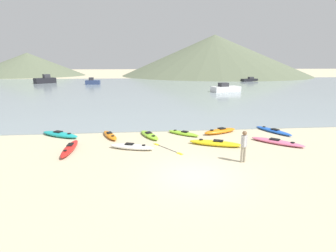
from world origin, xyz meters
TOP-DOWN VIEW (x-y plane):
  - ground_plane at (0.00, 0.00)m, footprint 400.00×400.00m
  - bay_water at (0.00, 43.31)m, footprint 160.00×70.00m
  - far_hill_left at (-48.14, 102.12)m, footprint 44.14×44.14m
  - far_hill_midleft at (27.37, 97.48)m, footprint 75.45×75.45m
  - kayak_on_sand_0 at (-1.97, 6.96)m, footprint 1.66×2.80m
  - kayak_on_sand_1 at (3.47, 7.38)m, footprint 2.97×1.83m
  - kayak_on_sand_2 at (7.68, 7.26)m, footprint 1.95×3.25m
  - kayak_on_sand_3 at (6.51, 4.41)m, footprint 3.03×2.91m
  - kayak_on_sand_4 at (2.28, 4.42)m, footprint 3.47×1.98m
  - kayak_on_sand_5 at (-8.50, 7.61)m, footprint 3.23×2.33m
  - kayak_on_sand_6 at (-6.94, 4.27)m, footprint 0.60×3.34m
  - kayak_on_sand_7 at (-3.16, 4.20)m, footprint 2.94×1.55m
  - kayak_on_sand_8 at (0.59, 7.23)m, footprint 2.42×2.22m
  - kayak_on_sand_9 at (-4.83, 7.11)m, footprint 1.57×2.72m
  - person_near_foreground at (2.96, 1.42)m, footprint 0.36×0.30m
  - moored_boat_0 at (-14.45, 54.73)m, footprint 3.35×1.97m
  - moored_boat_1 at (-27.25, 59.45)m, footprint 5.19×4.96m
  - moored_boat_2 at (12.72, 35.19)m, footprint 5.63×3.50m
  - moored_boat_3 at (27.84, 60.73)m, footprint 4.95×2.75m
  - loose_paddle at (-0.91, 4.05)m, footprint 1.68×2.42m

SIDE VIEW (x-z plane):
  - ground_plane at x=0.00m, z-range 0.00..0.00m
  - loose_paddle at x=-0.91m, z-range 0.00..0.03m
  - bay_water at x=0.00m, z-range 0.00..0.06m
  - kayak_on_sand_8 at x=0.59m, z-range -0.02..0.27m
  - kayak_on_sand_2 at x=7.68m, z-range -0.02..0.28m
  - kayak_on_sand_0 at x=-1.97m, z-range -0.02..0.29m
  - kayak_on_sand_3 at x=6.51m, z-range -0.02..0.29m
  - kayak_on_sand_9 at x=-4.83m, z-range -0.02..0.32m
  - kayak_on_sand_7 at x=-3.16m, z-range -0.02..0.35m
  - kayak_on_sand_4 at x=2.28m, z-range -0.02..0.36m
  - kayak_on_sand_6 at x=-6.94m, z-range -0.02..0.37m
  - kayak_on_sand_5 at x=-8.50m, z-range -0.02..0.37m
  - kayak_on_sand_1 at x=3.47m, z-range -0.02..0.38m
  - moored_boat_3 at x=27.84m, z-range -0.13..1.13m
  - moored_boat_2 at x=12.72m, z-range -0.19..1.47m
  - moored_boat_0 at x=-14.45m, z-range -0.19..1.47m
  - moored_boat_1 at x=-27.25m, z-range -0.28..1.99m
  - person_near_foreground at x=2.96m, z-range 0.13..1.89m
  - far_hill_left at x=-48.14m, z-range 0.00..9.04m
  - far_hill_midleft at x=27.37m, z-range 0.00..16.21m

